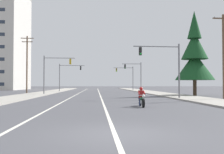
{
  "coord_description": "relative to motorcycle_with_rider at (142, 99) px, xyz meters",
  "views": [
    {
      "loc": [
        -0.67,
        -9.07,
        1.66
      ],
      "look_at": [
        1.08,
        20.27,
        2.45
      ],
      "focal_mm": 43.12,
      "sensor_mm": 36.0,
      "label": 1
    }
  ],
  "objects": [
    {
      "name": "lane_stripe_left",
      "position": [
        -6.49,
        34.32,
        -0.58
      ],
      "size": [
        0.16,
        100.0,
        0.01
      ],
      "primitive_type": "cube",
      "color": "beige",
      "rests_on": "ground"
    },
    {
      "name": "traffic_signal_mid_left",
      "position": [
        -9.87,
        40.68,
        3.56
      ],
      "size": [
        5.6,
        0.47,
        6.2
      ],
      "color": "slate",
      "rests_on": "ground"
    },
    {
      "name": "traffic_signal_near_left",
      "position": [
        -10.21,
        23.49,
        3.52
      ],
      "size": [
        4.94,
        0.5,
        6.2
      ],
      "color": "slate",
      "rests_on": "ground"
    },
    {
      "name": "sidewalk_kerb_left",
      "position": [
        -12.92,
        29.32,
        -0.52
      ],
      "size": [
        4.4,
        110.0,
        0.14
      ],
      "primitive_type": "cube",
      "color": "#9E998E",
      "rests_on": "ground"
    },
    {
      "name": "utility_pole_left_near",
      "position": [
        -15.89,
        29.71,
        5.0
      ],
      "size": [
        2.33,
        0.26,
        10.42
      ],
      "color": "brown",
      "rests_on": "ground"
    },
    {
      "name": "lane_stripe_center",
      "position": [
        -2.74,
        34.32,
        -0.58
      ],
      "size": [
        0.16,
        100.0,
        0.01
      ],
      "primitive_type": "cube",
      "color": "beige",
      "rests_on": "ground"
    },
    {
      "name": "traffic_signal_mid_right",
      "position": [
        4.8,
        35.18,
        3.45
      ],
      "size": [
        3.98,
        0.37,
        6.2
      ],
      "color": "slate",
      "rests_on": "ground"
    },
    {
      "name": "traffic_signal_near_right",
      "position": [
        4.41,
        9.71,
        3.54
      ],
      "size": [
        5.3,
        0.62,
        6.2
      ],
      "color": "slate",
      "rests_on": "ground"
    },
    {
      "name": "sidewalk_kerb_right",
      "position": [
        7.52,
        29.32,
        -0.52
      ],
      "size": [
        4.4,
        110.0,
        0.14
      ],
      "primitive_type": "cube",
      "color": "#9E998E",
      "rests_on": "ground"
    },
    {
      "name": "utility_pole_right_near",
      "position": [
        10.08,
        7.76,
        4.15
      ],
      "size": [
        2.28,
        0.26,
        9.04
      ],
      "color": "brown",
      "rests_on": "ground"
    },
    {
      "name": "ground_plane",
      "position": [
        -2.7,
        -10.68,
        -0.59
      ],
      "size": [
        400.0,
        400.0,
        0.0
      ],
      "primitive_type": "plane",
      "color": "#47474C"
    },
    {
      "name": "conifer_tree_right_verge_near",
      "position": [
        10.68,
        17.73,
        4.99
      ],
      "size": [
        5.53,
        5.53,
        12.18
      ],
      "color": "#4C3828",
      "rests_on": "ground"
    },
    {
      "name": "motorcycle_with_rider",
      "position": [
        0.0,
        0.0,
        0.0
      ],
      "size": [
        0.7,
        2.19,
        1.46
      ],
      "color": "black",
      "rests_on": "ground"
    },
    {
      "name": "traffic_signal_far_right",
      "position": [
        4.62,
        48.46,
        3.52
      ],
      "size": [
        5.05,
        0.37,
        6.2
      ],
      "color": "slate",
      "rests_on": "ground"
    }
  ]
}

